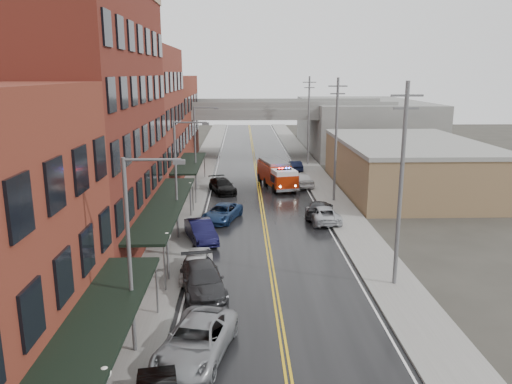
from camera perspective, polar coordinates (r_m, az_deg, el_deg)
name	(u,v)px	position (r m, az deg, el deg)	size (l,w,h in m)	color
road	(263,216)	(44.33, 0.84, -2.78)	(11.00, 160.00, 0.02)	black
sidewalk_left	(181,216)	(44.60, -8.58, -2.75)	(3.00, 160.00, 0.15)	slate
sidewalk_right	(345,215)	(45.22, 10.13, -2.59)	(3.00, 160.00, 0.15)	slate
curb_left	(200,216)	(44.43, -6.47, -2.75)	(0.30, 160.00, 0.15)	gray
curb_right	(327,215)	(44.91, 8.07, -2.62)	(0.30, 160.00, 0.15)	gray
brick_building_b	(79,123)	(37.46, -19.57, 7.47)	(9.00, 20.00, 18.00)	#5C1E18
brick_building_c	(133,121)	(54.46, -13.90, 7.90)	(9.00, 15.00, 15.00)	maroon
brick_building_far	(160,120)	(71.72, -10.94, 8.09)	(9.00, 20.00, 12.00)	maroon
tan_building	(407,167)	(56.37, 16.88, 2.75)	(14.00, 22.00, 5.00)	olive
right_far_block	(361,125)	(85.30, 11.92, 7.51)	(18.00, 30.00, 8.00)	slate
awning_0	(89,339)	(19.82, -18.56, -15.67)	(2.60, 16.00, 3.09)	black
awning_1	(166,205)	(37.17, -10.29, -1.44)	(2.60, 18.00, 3.09)	black
awning_2	(190,163)	(54.14, -7.60, 3.32)	(2.60, 13.00, 3.09)	black
globe_lamp_1	(167,245)	(30.59, -10.11, -6.03)	(0.44, 0.44, 3.12)	#59595B
globe_lamp_2	(190,192)	(43.93, -7.52, 0.06)	(0.44, 0.44, 3.12)	#59595B
street_lamp_0	(134,245)	(22.25, -13.73, -5.88)	(2.64, 0.22, 9.00)	#59595B
street_lamp_1	(179,173)	(37.52, -8.78, 2.20)	(2.64, 0.22, 9.00)	#59595B
street_lamp_2	(197,143)	(53.22, -6.71, 5.57)	(2.64, 0.22, 9.00)	#59595B
utility_pole_0	(401,183)	(29.62, 16.25, 1.03)	(1.80, 0.24, 12.00)	#59595B
utility_pole_1	(336,138)	(48.77, 9.13, 6.10)	(1.80, 0.24, 12.00)	#59595B
utility_pole_2	(309,119)	(68.40, 6.03, 8.26)	(1.80, 0.24, 12.00)	#59595B
overpass	(254,117)	(74.82, -0.23, 8.53)	(40.00, 10.00, 7.50)	slate
fire_truck	(277,174)	(55.35, 2.40, 2.11)	(4.46, 8.11, 2.83)	#992107
parked_car_left_2	(196,341)	(23.26, -6.89, -16.55)	(2.70, 5.85, 1.62)	gray
parked_car_left_3	(202,280)	(29.22, -6.13, -9.97)	(2.31, 5.69, 1.65)	#262628
parked_car_left_4	(197,264)	(31.67, -6.79, -8.20)	(1.81, 4.51, 1.54)	silver
parked_car_left_5	(201,231)	(37.92, -6.31, -4.46)	(1.69, 4.84, 1.60)	black
parked_car_left_6	(222,213)	(42.98, -3.89, -2.37)	(2.34, 5.08, 1.41)	navy
parked_car_left_7	(222,186)	(53.06, -3.87, 0.72)	(2.07, 5.10, 1.48)	black
parked_car_right_0	(323,214)	(42.93, 7.63, -2.49)	(2.32, 5.04, 1.40)	#AEB0B6
parked_car_right_1	(319,209)	(44.44, 7.26, -1.92)	(1.97, 4.84, 1.40)	#242426
parked_car_right_2	(301,179)	(55.93, 5.11, 1.46)	(1.98, 4.91, 1.67)	silver
parked_car_right_3	(295,166)	(64.98, 4.44, 3.01)	(1.43, 4.09, 1.35)	black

